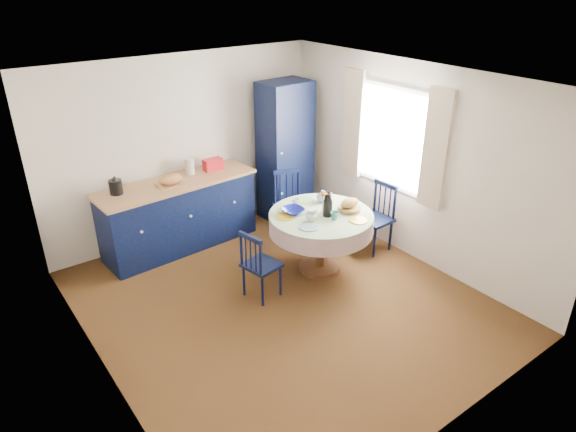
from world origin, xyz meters
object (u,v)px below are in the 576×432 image
Objects in this scene: dining_table at (321,223)px; chair_far at (290,205)px; mug_b at (334,216)px; mug_d at (296,202)px; cobalt_bowl at (293,211)px; mug_a at (311,217)px; chair_right at (377,217)px; chair_left at (259,264)px; mug_c at (327,197)px; kitchen_counter at (179,213)px; pantry_cabinet at (285,151)px.

dining_table is 1.32× the size of chair_far.
dining_table is 12.72× the size of mug_b.
mug_d is at bearing 103.92° from mug_b.
mug_b is at bearing -54.81° from cobalt_bowl.
mug_b is (0.25, -0.13, -0.00)m from mug_a.
chair_right is 8.79× the size of mug_d.
chair_right is at bearing 2.11° from mug_a.
chair_far is at bearing -60.55° from chair_left.
mug_b is 0.77× the size of mug_c.
chair_far is 7.41× the size of mug_c.
mug_a reaches higher than mug_b.
chair_right reaches higher than mug_b.
chair_far is at bearing -145.40° from chair_right.
mug_c is 0.57m from cobalt_bowl.
chair_left is 3.17× the size of cobalt_bowl.
kitchen_counter reaches higher than chair_far.
chair_far is at bearing -124.06° from pantry_cabinet.
cobalt_bowl is at bearing 125.19° from mug_b.
chair_right reaches higher than mug_c.
mug_a is 0.93× the size of mug_c.
mug_c reaches higher than mug_d.
kitchen_counter reaches higher than mug_a.
chair_left is 1.53m from chair_far.
chair_far is at bearing 80.59° from mug_b.
chair_left is 1.02m from mug_d.
pantry_cabinet reaches higher than mug_b.
kitchen_counter reaches higher than mug_d.
chair_right is 0.79m from mug_c.
dining_table is 4.75× the size of cobalt_bowl.
pantry_cabinet reaches higher than mug_a.
chair_left is 1.35m from mug_c.
chair_right reaches higher than mug_d.
mug_b is at bearing -108.87° from chair_left.
dining_table is 12.06× the size of mug_d.
chair_left is 1.07m from mug_b.
mug_d reaches higher than chair_left.
kitchen_counter is at bearing 118.77° from mug_a.
mug_d is (0.84, 0.42, 0.39)m from chair_left.
cobalt_bowl is at bearing -60.92° from kitchen_counter.
dining_table is (-0.59, -1.55, -0.37)m from pantry_cabinet.
mug_a is 0.30m from cobalt_bowl.
chair_far reaches higher than mug_a.
cobalt_bowl is (0.68, 0.28, 0.37)m from chair_left.
mug_c is (1.25, 0.31, 0.39)m from chair_left.
mug_b is at bearing -120.54° from mug_c.
kitchen_counter is at bearing 123.02° from mug_b.
chair_left is at bearing -86.85° from kitchen_counter.
mug_d is at bearing 42.71° from cobalt_bowl.
dining_table is 1.37× the size of chair_right.
chair_left reaches higher than cobalt_bowl.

